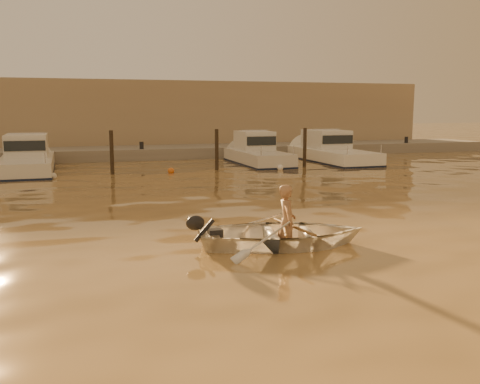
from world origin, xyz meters
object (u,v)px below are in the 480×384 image
object	(u,v)px
dinghy	(282,234)
waterfront_building	(98,117)
moored_boat_2	(27,159)
moored_boat_5	(332,150)
person	(287,222)
moored_boat_4	(258,152)

from	to	relation	value
dinghy	waterfront_building	size ratio (longest dim) A/B	0.08
dinghy	waterfront_building	world-z (taller)	waterfront_building
moored_boat_2	moored_boat_5	distance (m)	16.21
person	moored_boat_2	bearing A→B (deg)	31.62
moored_boat_4	waterfront_building	distance (m)	13.57
moored_boat_4	moored_boat_5	size ratio (longest dim) A/B	0.82
moored_boat_5	person	bearing A→B (deg)	-120.60
person	moored_boat_5	bearing A→B (deg)	-19.81
person	waterfront_building	distance (m)	27.84
person	moored_boat_5	distance (m)	19.38
moored_boat_2	moored_boat_4	world-z (taller)	same
moored_boat_4	moored_boat_5	world-z (taller)	same
dinghy	moored_boat_4	xyz separation A→B (m)	(5.49, 16.66, 0.36)
moored_boat_2	moored_boat_5	bearing A→B (deg)	0.00
moored_boat_2	moored_boat_4	bearing A→B (deg)	0.00
moored_boat_5	dinghy	bearing A→B (deg)	-120.87
dinghy	waterfront_building	distance (m)	27.83
person	moored_boat_2	xyz separation A→B (m)	(-6.35, 16.68, 0.10)
dinghy	moored_boat_4	world-z (taller)	moored_boat_4
dinghy	person	bearing A→B (deg)	-90.00
person	moored_boat_4	world-z (taller)	moored_boat_4
waterfront_building	dinghy	bearing A→B (deg)	-85.35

